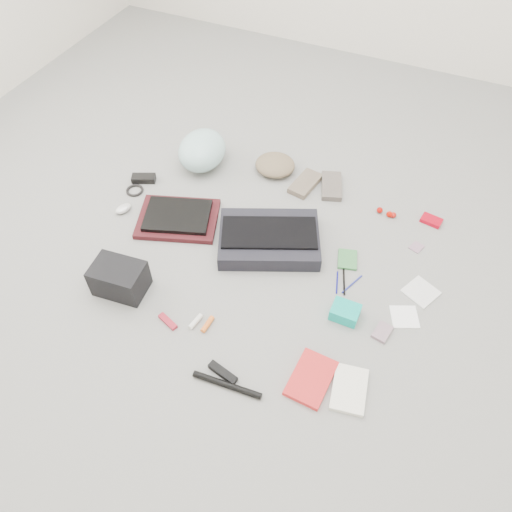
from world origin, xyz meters
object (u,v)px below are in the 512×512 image
at_px(laptop, 177,215).
at_px(book_red, 311,378).
at_px(camera_bag, 119,278).
at_px(accordion_wallet, 345,312).
at_px(messenger_bag, 269,239).
at_px(bike_helmet, 202,150).

height_order(laptop, book_red, laptop).
xyz_separation_m(camera_bag, accordion_wallet, (0.92, 0.26, -0.04)).
xyz_separation_m(messenger_bag, accordion_wallet, (0.44, -0.24, -0.01)).
height_order(messenger_bag, bike_helmet, bike_helmet).
height_order(camera_bag, accordion_wallet, camera_bag).
height_order(messenger_bag, laptop, messenger_bag).
xyz_separation_m(laptop, camera_bag, (-0.02, -0.45, 0.03)).
bearing_deg(accordion_wallet, laptop, 167.82).
height_order(book_red, accordion_wallet, accordion_wallet).
relative_size(camera_bag, book_red, 1.02).
bearing_deg(accordion_wallet, camera_bag, -164.30).
height_order(messenger_bag, accordion_wallet, messenger_bag).
bearing_deg(camera_bag, laptop, 82.15).
height_order(messenger_bag, book_red, messenger_bag).
bearing_deg(book_red, messenger_bag, 129.66).
relative_size(laptop, camera_bag, 1.42).
xyz_separation_m(laptop, book_red, (0.88, -0.52, -0.03)).
relative_size(messenger_bag, laptop, 1.48).
distance_m(laptop, book_red, 1.02).
relative_size(messenger_bag, accordion_wallet, 4.00).
bearing_deg(laptop, bike_helmet, 82.76).
bearing_deg(camera_bag, accordion_wallet, 9.72).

